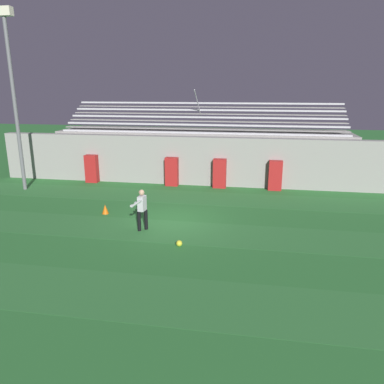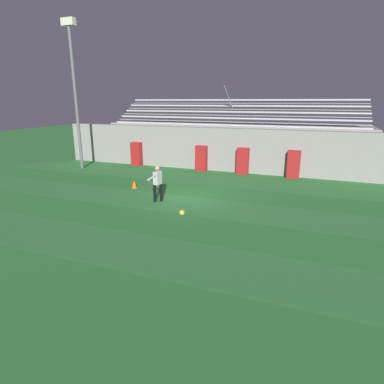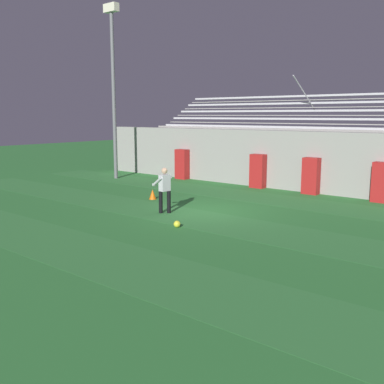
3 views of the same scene
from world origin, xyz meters
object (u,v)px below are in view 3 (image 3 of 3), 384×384
at_px(padding_pillar_far_left, 182,164).
at_px(soccer_ball, 177,224).
at_px(padding_pillar_gate_right, 311,176).
at_px(floodlight_pole, 113,73).
at_px(traffic_cone, 153,194).
at_px(padding_pillar_gate_left, 258,171).
at_px(padding_pillar_far_right, 382,182).
at_px(goalkeeper, 164,187).

xyz_separation_m(padding_pillar_far_left, soccer_ball, (7.09, -8.47, -0.72)).
distance_m(padding_pillar_gate_right, floodlight_pole, 12.03).
relative_size(padding_pillar_gate_right, padding_pillar_far_left, 1.00).
xyz_separation_m(padding_pillar_gate_right, traffic_cone, (-4.62, -5.48, -0.62)).
height_order(padding_pillar_gate_left, padding_pillar_far_right, same).
bearing_deg(goalkeeper, floodlight_pole, 149.46).
xyz_separation_m(padding_pillar_gate_right, soccer_ball, (-0.60, -8.47, -0.72)).
bearing_deg(padding_pillar_far_left, padding_pillar_far_right, 0.00).
xyz_separation_m(padding_pillar_gate_left, traffic_cone, (-1.85, -5.48, -0.62)).
bearing_deg(padding_pillar_gate_right, traffic_cone, -130.17).
bearing_deg(padding_pillar_far_right, traffic_cone, -144.60).
distance_m(goalkeeper, soccer_ball, 2.36).
bearing_deg(padding_pillar_far_right, padding_pillar_gate_right, 180.00).
distance_m(floodlight_pole, soccer_ball, 13.19).
bearing_deg(goalkeeper, padding_pillar_gate_right, 71.67).
bearing_deg(soccer_ball, padding_pillar_far_right, 66.51).
bearing_deg(padding_pillar_gate_left, traffic_cone, -108.64).
bearing_deg(padding_pillar_far_left, traffic_cone, -60.75).
xyz_separation_m(goalkeeper, soccer_ball, (1.77, -1.32, -0.84)).
height_order(padding_pillar_gate_right, traffic_cone, padding_pillar_gate_right).
height_order(goalkeeper, soccer_ball, goalkeeper).
bearing_deg(padding_pillar_far_left, goalkeeper, -53.33).
distance_m(padding_pillar_gate_left, goalkeeper, 7.16).
xyz_separation_m(padding_pillar_gate_left, soccer_ball, (2.18, -8.47, -0.72)).
bearing_deg(padding_pillar_gate_left, padding_pillar_gate_right, 0.00).
bearing_deg(padding_pillar_far_right, goalkeeper, -127.32).
bearing_deg(padding_pillar_gate_right, padding_pillar_far_right, 0.00).
height_order(padding_pillar_far_left, soccer_ball, padding_pillar_far_left).
xyz_separation_m(floodlight_pole, traffic_cone, (6.10, -3.26, -5.60)).
bearing_deg(floodlight_pole, padding_pillar_gate_right, 11.69).
bearing_deg(goalkeeper, padding_pillar_far_left, 126.67).
relative_size(floodlight_pole, soccer_ball, 42.66).
height_order(floodlight_pole, soccer_ball, floodlight_pole).
bearing_deg(padding_pillar_far_right, padding_pillar_gate_left, 180.00).
distance_m(padding_pillar_far_left, traffic_cone, 6.31).
bearing_deg(goalkeeper, padding_pillar_far_right, 52.68).
height_order(floodlight_pole, traffic_cone, floodlight_pole).
xyz_separation_m(padding_pillar_gate_left, padding_pillar_far_right, (5.86, 0.00, 0.00)).
height_order(padding_pillar_gate_right, goalkeeper, goalkeeper).
bearing_deg(traffic_cone, soccer_ball, -36.60).
xyz_separation_m(padding_pillar_gate_left, padding_pillar_far_left, (-4.92, 0.00, 0.00)).
bearing_deg(floodlight_pole, soccer_ball, -31.68).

